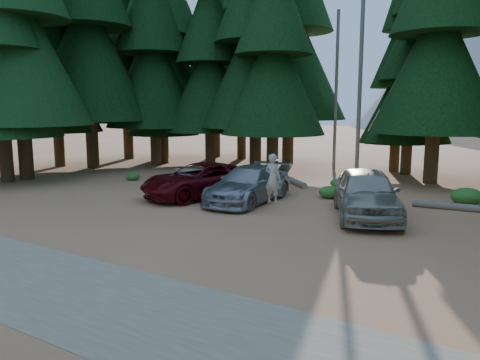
{
  "coord_description": "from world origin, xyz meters",
  "views": [
    {
      "loc": [
        9.46,
        -12.97,
        4.1
      ],
      "look_at": [
        0.07,
        2.27,
        1.25
      ],
      "focal_mm": 35.0,
      "sensor_mm": 36.0,
      "label": 1
    }
  ],
  "objects_px": {
    "red_pickup": "(201,180)",
    "frisbee_player": "(273,178)",
    "log_mid": "(292,180)",
    "log_right": "(471,208)",
    "silver_minivan_center": "(249,184)",
    "log_left": "(212,172)",
    "silver_minivan_right": "(366,193)"
  },
  "relations": [
    {
      "from": "red_pickup",
      "to": "frisbee_player",
      "type": "distance_m",
      "value": 4.47
    },
    {
      "from": "frisbee_player",
      "to": "log_mid",
      "type": "relative_size",
      "value": 0.52
    },
    {
      "from": "log_right",
      "to": "silver_minivan_center",
      "type": "bearing_deg",
      "value": -165.81
    },
    {
      "from": "log_right",
      "to": "frisbee_player",
      "type": "bearing_deg",
      "value": -151.79
    },
    {
      "from": "log_left",
      "to": "red_pickup",
      "type": "bearing_deg",
      "value": -72.71
    },
    {
      "from": "frisbee_player",
      "to": "log_left",
      "type": "xyz_separation_m",
      "value": [
        -7.69,
        6.92,
        -1.18
      ]
    },
    {
      "from": "log_left",
      "to": "log_right",
      "type": "distance_m",
      "value": 14.47
    },
    {
      "from": "log_left",
      "to": "log_right",
      "type": "xyz_separation_m",
      "value": [
        14.23,
        -2.65,
        -0.03
      ]
    },
    {
      "from": "frisbee_player",
      "to": "log_right",
      "type": "distance_m",
      "value": 7.9
    },
    {
      "from": "log_left",
      "to": "silver_minivan_center",
      "type": "bearing_deg",
      "value": -57.06
    },
    {
      "from": "silver_minivan_center",
      "to": "silver_minivan_right",
      "type": "distance_m",
      "value": 5.15
    },
    {
      "from": "frisbee_player",
      "to": "log_right",
      "type": "height_order",
      "value": "frisbee_player"
    },
    {
      "from": "log_right",
      "to": "log_left",
      "type": "bearing_deg",
      "value": 164.47
    },
    {
      "from": "frisbee_player",
      "to": "log_mid",
      "type": "xyz_separation_m",
      "value": [
        -2.42,
        6.82,
        -1.2
      ]
    },
    {
      "from": "silver_minivan_right",
      "to": "log_left",
      "type": "xyz_separation_m",
      "value": [
        -10.96,
        5.75,
        -0.74
      ]
    },
    {
      "from": "red_pickup",
      "to": "silver_minivan_right",
      "type": "xyz_separation_m",
      "value": [
        7.55,
        0.04,
        0.14
      ]
    },
    {
      "from": "frisbee_player",
      "to": "silver_minivan_right",
      "type": "bearing_deg",
      "value": -151.76
    },
    {
      "from": "red_pickup",
      "to": "log_mid",
      "type": "bearing_deg",
      "value": 92.05
    },
    {
      "from": "red_pickup",
      "to": "log_right",
      "type": "distance_m",
      "value": 11.27
    },
    {
      "from": "silver_minivan_right",
      "to": "log_right",
      "type": "distance_m",
      "value": 4.56
    },
    {
      "from": "red_pickup",
      "to": "log_right",
      "type": "xyz_separation_m",
      "value": [
        10.81,
        3.13,
        -0.63
      ]
    },
    {
      "from": "silver_minivan_right",
      "to": "silver_minivan_center",
      "type": "bearing_deg",
      "value": 154.3
    },
    {
      "from": "log_mid",
      "to": "log_left",
      "type": "bearing_deg",
      "value": -136.77
    },
    {
      "from": "log_mid",
      "to": "log_right",
      "type": "bearing_deg",
      "value": 28.52
    },
    {
      "from": "red_pickup",
      "to": "silver_minivan_right",
      "type": "distance_m",
      "value": 7.55
    },
    {
      "from": "red_pickup",
      "to": "frisbee_player",
      "type": "height_order",
      "value": "frisbee_player"
    },
    {
      "from": "silver_minivan_right",
      "to": "log_mid",
      "type": "bearing_deg",
      "value": 111.48
    },
    {
      "from": "silver_minivan_right",
      "to": "frisbee_player",
      "type": "distance_m",
      "value": 3.5
    },
    {
      "from": "silver_minivan_right",
      "to": "log_mid",
      "type": "xyz_separation_m",
      "value": [
        -5.69,
        5.64,
        -0.76
      ]
    },
    {
      "from": "red_pickup",
      "to": "silver_minivan_center",
      "type": "relative_size",
      "value": 1.05
    },
    {
      "from": "frisbee_player",
      "to": "log_left",
      "type": "bearing_deg",
      "value": -33.52
    },
    {
      "from": "red_pickup",
      "to": "log_mid",
      "type": "xyz_separation_m",
      "value": [
        1.86,
        5.68,
        -0.62
      ]
    }
  ]
}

